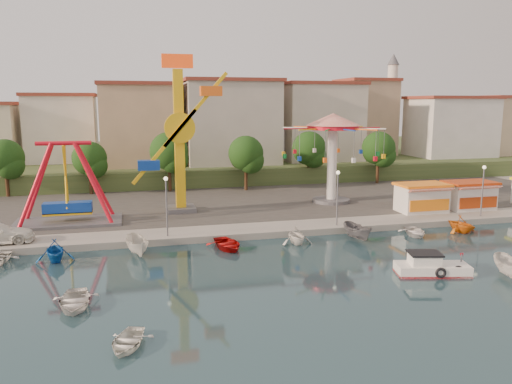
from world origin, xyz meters
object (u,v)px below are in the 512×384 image
object	(u,v)px
rowboat_a	(74,301)
skiff	(511,268)
kamikaze_tower	(183,138)
wave_swinger	(333,138)
pirate_ship_ride	(66,185)
cabin_motorboat	(431,268)

from	to	relation	value
rowboat_a	skiff	bearing A→B (deg)	-5.18
kamikaze_tower	skiff	world-z (taller)	kamikaze_tower
skiff	wave_swinger	bearing A→B (deg)	111.81
kamikaze_tower	wave_swinger	xyz separation A→B (m)	(17.36, 1.07, -0.28)
pirate_ship_ride	skiff	xyz separation A→B (m)	(31.59, -22.25, -3.63)
pirate_ship_ride	cabin_motorboat	size ratio (longest dim) A/B	1.84
rowboat_a	skiff	world-z (taller)	skiff
wave_swinger	cabin_motorboat	bearing A→B (deg)	-95.34
pirate_ship_ride	kamikaze_tower	bearing A→B (deg)	13.13
cabin_motorboat	rowboat_a	world-z (taller)	cabin_motorboat
wave_swinger	cabin_motorboat	size ratio (longest dim) A/B	2.14
rowboat_a	skiff	size ratio (longest dim) A/B	0.98
pirate_ship_ride	wave_swinger	world-z (taller)	wave_swinger
pirate_ship_ride	wave_swinger	distance (m)	29.37
kamikaze_tower	rowboat_a	distance (m)	25.80
wave_swinger	rowboat_a	bearing A→B (deg)	-137.89
rowboat_a	wave_swinger	bearing A→B (deg)	41.16
wave_swinger	cabin_motorboat	distance (m)	25.18
kamikaze_tower	cabin_motorboat	xyz separation A→B (m)	(15.13, -22.80, -8.00)
pirate_ship_ride	cabin_motorboat	world-z (taller)	pirate_ship_ride
rowboat_a	skiff	distance (m)	29.18
pirate_ship_ride	wave_swinger	bearing A→B (deg)	7.41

